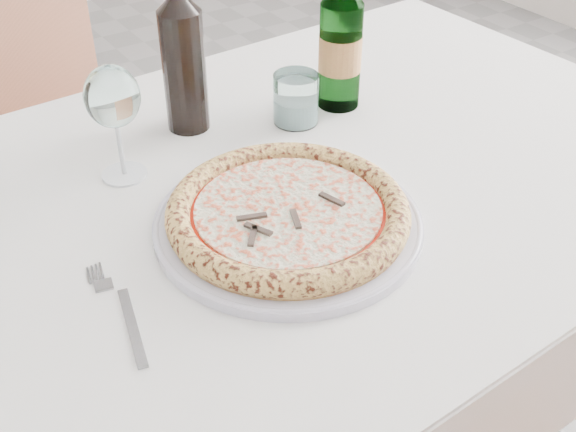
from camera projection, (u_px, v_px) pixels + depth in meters
name	position (u px, v px, depth m)	size (l,w,h in m)	color
dining_table	(251.00, 239.00, 1.09)	(1.54, 0.94, 0.76)	brown
chair_far	(62.00, 113.00, 1.70)	(0.48, 0.49, 0.93)	brown
plate	(288.00, 223.00, 0.97)	(0.36, 0.36, 0.02)	silver
pizza	(288.00, 212.00, 0.96)	(0.33, 0.33, 0.03)	tan
fork	(122.00, 313.00, 0.84)	(0.04, 0.18, 0.00)	slate
wine_glass	(113.00, 99.00, 1.00)	(0.08, 0.08, 0.18)	white
tumbler	(296.00, 102.00, 1.19)	(0.07, 0.07, 0.08)	white
beer_bottle	(341.00, 43.00, 1.19)	(0.07, 0.07, 0.28)	#2F6030
wine_bottle	(183.00, 59.00, 1.13)	(0.07, 0.07, 0.28)	black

